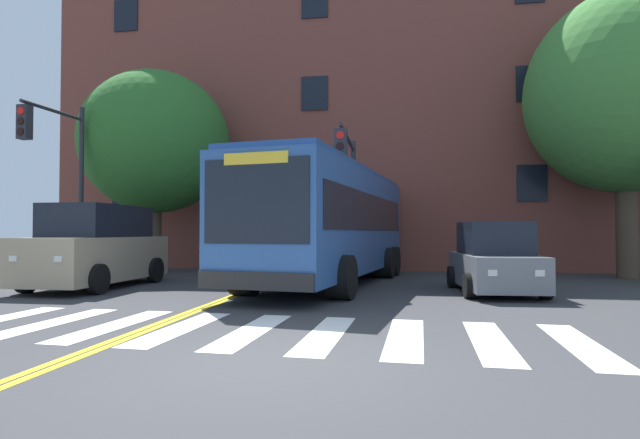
{
  "coord_description": "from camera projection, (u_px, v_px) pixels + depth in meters",
  "views": [
    {
      "loc": [
        1.57,
        -5.68,
        1.55
      ],
      "look_at": [
        -0.66,
        8.06,
        1.9
      ],
      "focal_mm": 28.0,
      "sensor_mm": 36.0,
      "label": 1
    }
  ],
  "objects": [
    {
      "name": "ground_plane",
      "position": [
        266.0,
        364.0,
        5.82
      ],
      "size": [
        120.0,
        120.0,
        0.0
      ],
      "primitive_type": "plane",
      "color": "#38383A"
    },
    {
      "name": "crosswalk",
      "position": [
        251.0,
        331.0,
        7.79
      ],
      "size": [
        10.13,
        3.34,
        0.01
      ],
      "color": "white",
      "rests_on": "ground"
    },
    {
      "name": "lane_line_yellow_inner",
      "position": [
        307.0,
        267.0,
        21.89
      ],
      "size": [
        0.12,
        36.0,
        0.01
      ],
      "primitive_type": "cube",
      "color": "gold",
      "rests_on": "ground"
    },
    {
      "name": "lane_line_yellow_outer",
      "position": [
        311.0,
        267.0,
        21.86
      ],
      "size": [
        0.12,
        36.0,
        0.01
      ],
      "primitive_type": "cube",
      "color": "gold",
      "rests_on": "ground"
    },
    {
      "name": "city_bus",
      "position": [
        331.0,
        222.0,
        14.91
      ],
      "size": [
        4.11,
        10.79,
        3.41
      ],
      "color": "#2D5699",
      "rests_on": "ground"
    },
    {
      "name": "car_tan_near_lane",
      "position": [
        97.0,
        248.0,
        13.98
      ],
      "size": [
        2.25,
        4.9,
        2.3
      ],
      "color": "tan",
      "rests_on": "ground"
    },
    {
      "name": "car_grey_far_lane",
      "position": [
        494.0,
        260.0,
        12.65
      ],
      "size": [
        2.12,
        3.78,
        1.81
      ],
      "color": "slate",
      "rests_on": "ground"
    },
    {
      "name": "traffic_light_far_corner",
      "position": [
        59.0,
        160.0,
        15.79
      ],
      "size": [
        0.42,
        2.64,
        5.76
      ],
      "color": "#28282D",
      "rests_on": "ground"
    },
    {
      "name": "traffic_light_overhead",
      "position": [
        348.0,
        176.0,
        15.63
      ],
      "size": [
        0.34,
        4.38,
        4.76
      ],
      "color": "#28282D",
      "rests_on": "ground"
    },
    {
      "name": "street_tree_curbside_large",
      "position": [
        625.0,
        92.0,
        16.69
      ],
      "size": [
        8.86,
        8.84,
        9.64
      ],
      "color": "#4C3D2D",
      "rests_on": "ground"
    },
    {
      "name": "street_tree_curbside_small",
      "position": [
        156.0,
        142.0,
        19.09
      ],
      "size": [
        7.42,
        7.25,
        7.72
      ],
      "color": "#4C3D2D",
      "rests_on": "ground"
    },
    {
      "name": "building_facade",
      "position": [
        416.0,
        124.0,
        24.39
      ],
      "size": [
        31.65,
        9.39,
        13.69
      ],
      "color": "brown",
      "rests_on": "ground"
    }
  ]
}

